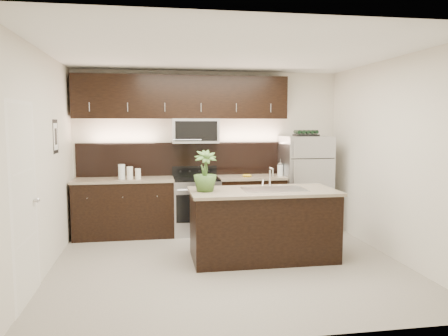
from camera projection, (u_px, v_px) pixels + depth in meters
name	position (u px, v px, depth m)	size (l,w,h in m)	color
ground	(229.00, 265.00, 5.67)	(4.50, 4.50, 0.00)	gray
room_walls	(221.00, 134.00, 5.43)	(4.52, 4.02, 2.71)	beige
counter_run	(184.00, 206.00, 7.20)	(3.51, 0.65, 0.94)	black
upper_fixtures	(184.00, 104.00, 7.18)	(3.49, 0.40, 1.66)	black
island	(263.00, 224.00, 5.89)	(1.96, 0.96, 0.94)	black
sink_faucet	(274.00, 188.00, 5.88)	(0.84, 0.50, 0.28)	silver
refrigerator	(305.00, 183.00, 7.44)	(0.78, 0.70, 1.61)	#B2B2B7
wine_rack	(306.00, 133.00, 7.35)	(0.40, 0.25, 0.10)	black
plant	(205.00, 171.00, 5.69)	(0.30, 0.30, 0.54)	#3B5E25
canisters	(128.00, 173.00, 6.93)	(0.35, 0.15, 0.24)	silver
french_press	(280.00, 170.00, 7.35)	(0.10, 0.10, 0.29)	silver
bananas	(245.00, 175.00, 7.23)	(0.16, 0.12, 0.05)	gold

